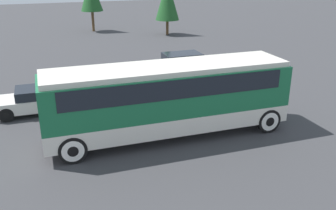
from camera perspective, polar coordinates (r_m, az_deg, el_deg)
The scene contains 5 objects.
ground_plane at distance 16.69m, azimuth 0.00°, elevation -4.62°, with size 120.00×120.00×0.00m, color #38383A.
tour_bus at distance 15.98m, azimuth 0.33°, elevation 1.68°, with size 10.55×2.56×3.20m.
parked_car_near at distance 22.40m, azimuth -11.99°, elevation 3.63°, with size 4.53×1.94×1.37m.
parked_car_mid at distance 25.67m, azimuth 2.45°, elevation 6.36°, with size 4.79×1.92×1.43m.
parked_car_far at distance 20.06m, azimuth -18.17°, elevation 0.89°, with size 4.79×1.83×1.32m.
Camera 1 is at (-4.87, -14.23, 7.25)m, focal length 40.00 mm.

